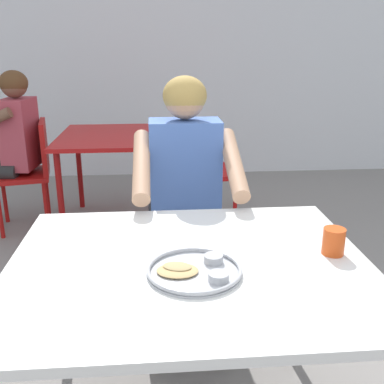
% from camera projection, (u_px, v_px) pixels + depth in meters
% --- Properties ---
extents(back_wall, '(12.00, 0.12, 3.40)m').
position_uv_depth(back_wall, '(161.00, 13.00, 4.58)').
color(back_wall, white).
rests_on(back_wall, ground).
extents(table_foreground, '(1.15, 0.93, 0.74)m').
position_uv_depth(table_foreground, '(190.00, 281.00, 1.44)').
color(table_foreground, white).
rests_on(table_foreground, ground).
extents(thali_tray, '(0.29, 0.29, 0.03)m').
position_uv_depth(thali_tray, '(195.00, 270.00, 1.34)').
color(thali_tray, '#B7BABF').
rests_on(thali_tray, table_foreground).
extents(drinking_cup, '(0.07, 0.07, 0.09)m').
position_uv_depth(drinking_cup, '(334.00, 240.00, 1.46)').
color(drinking_cup, '#D84C19').
rests_on(drinking_cup, table_foreground).
extents(chair_foreground, '(0.40, 0.44, 0.90)m').
position_uv_depth(chair_foreground, '(184.00, 217.00, 2.40)').
color(chair_foreground, '#3F3F44').
rests_on(chair_foreground, ground).
extents(diner_foreground, '(0.49, 0.55, 1.26)m').
position_uv_depth(diner_foreground, '(186.00, 188.00, 2.11)').
color(diner_foreground, '#373737').
rests_on(diner_foreground, ground).
extents(table_background_red, '(0.82, 0.96, 0.73)m').
position_uv_depth(table_background_red, '(114.00, 145.00, 3.46)').
color(table_background_red, '#B71414').
rests_on(table_background_red, ground).
extents(chair_red_left, '(0.48, 0.48, 0.84)m').
position_uv_depth(chair_red_left, '(31.00, 167.00, 3.45)').
color(chair_red_left, '#B01412').
rests_on(chair_red_left, ground).
extents(chair_red_right, '(0.48, 0.50, 0.83)m').
position_uv_depth(chair_red_right, '(199.00, 165.00, 3.52)').
color(chair_red_right, red).
rests_on(chair_red_right, ground).
extents(patron_background, '(0.58, 0.53, 1.22)m').
position_uv_depth(patron_background, '(8.00, 137.00, 3.38)').
color(patron_background, '#272727').
rests_on(patron_background, ground).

